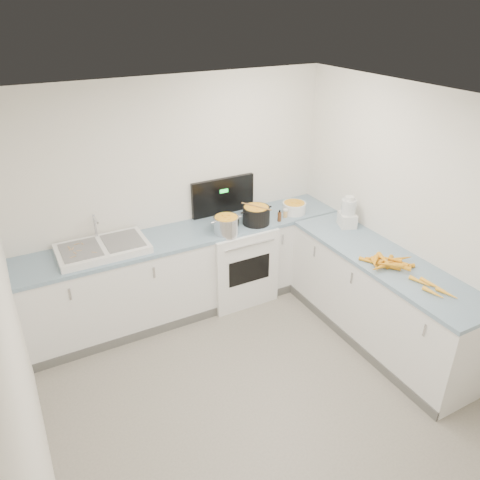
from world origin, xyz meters
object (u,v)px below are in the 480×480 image
extract_bottle (279,217)px  spice_jar (285,214)px  stove (235,259)px  sink (103,248)px  mixing_bowl (294,208)px  food_processor (348,214)px  black_pot (256,216)px  steel_pot (226,226)px

extract_bottle → spice_jar: 0.13m
stove → sink: 1.54m
mixing_bowl → food_processor: (0.31, -0.56, 0.08)m
mixing_bowl → food_processor: food_processor is taller
stove → spice_jar: (0.57, -0.14, 0.51)m
stove → mixing_bowl: (0.72, -0.09, 0.53)m
stove → sink: stove is taller
black_pot → mixing_bowl: 0.53m
extract_bottle → mixing_bowl: bearing=22.7°
extract_bottle → spice_jar: bearing=26.4°
stove → mixing_bowl: size_ratio=5.06×
stove → spice_jar: size_ratio=16.98×
food_processor → black_pot: bearing=148.1°
steel_pot → mixing_bowl: 0.92m
spice_jar → food_processor: food_processor is taller
mixing_bowl → spice_jar: bearing=-160.2°
food_processor → sink: bearing=165.0°
steel_pot → spice_jar: (0.76, 0.03, -0.04)m
food_processor → extract_bottle: bearing=142.3°
mixing_bowl → food_processor: 0.65m
sink → spice_jar: sink is taller
steel_pot → food_processor: (1.23, -0.47, 0.07)m
steel_pot → spice_jar: 0.76m
black_pot → sink: bearing=174.9°
black_pot → extract_bottle: (0.26, -0.07, -0.03)m
extract_bottle → steel_pot: bearing=177.8°
steel_pot → black_pot: bearing=6.9°
steel_pot → spice_jar: bearing=2.5°
stove → mixing_bowl: 0.90m
black_pot → steel_pot: bearing=-173.1°
stove → black_pot: stove is taller
mixing_bowl → food_processor: bearing=-61.1°
sink → mixing_bowl: bearing=-2.8°
mixing_bowl → extract_bottle: 0.29m
sink → extract_bottle: bearing=-6.5°
sink → steel_pot: (1.26, -0.19, 0.04)m
stove → black_pot: (0.19, -0.13, 0.55)m
stove → extract_bottle: stove is taller
steel_pot → black_pot: size_ratio=0.91×
spice_jar → sink: bearing=175.5°
food_processor → stove: bearing=147.7°
extract_bottle → food_processor: size_ratio=0.32×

